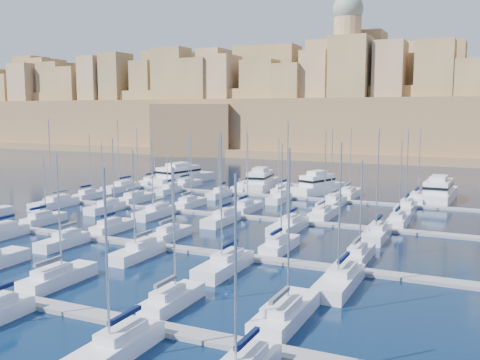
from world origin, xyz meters
The scene contains 47 objects.
ground centered at (0.00, 0.00, 0.00)m, with size 600.00×600.00×0.00m, color black.
pontoon_near centered at (0.00, -34.00, 0.20)m, with size 84.00×2.00×0.40m, color slate.
pontoon_mid_near centered at (0.00, -12.00, 0.20)m, with size 84.00×2.00×0.40m, color slate.
pontoon_mid_far centered at (0.00, 10.00, 0.20)m, with size 84.00×2.00×0.40m, color slate.
pontoon_far centered at (0.00, 32.00, 0.20)m, with size 84.00×2.00×0.40m, color slate.
sailboat_3 centered at (-1.91, -28.71, 0.73)m, with size 2.64×8.81×12.65m.
sailboat_4 centered at (11.96, -29.18, 0.73)m, with size 2.35×7.84×12.87m.
sailboat_5 centered at (22.33, -28.18, 0.76)m, with size 2.97×9.89×14.77m.
sailboat_10 centered at (13.61, -39.38, 0.74)m, with size 2.70×8.99×14.00m.
sailboat_13 centered at (-25.33, -7.25, 0.70)m, with size 2.31×7.70×10.78m.
sailboat_14 centered at (-12.04, -7.15, 0.74)m, with size 2.37×7.91×13.87m.
sailboat_15 centered at (-2.04, -7.31, 0.71)m, with size 2.27×7.58×11.77m.
sailboat_16 centered at (13.76, -6.93, 0.74)m, with size 2.50×8.35×13.77m.
sailboat_17 centered at (23.74, -7.14, 0.72)m, with size 2.38×7.93×12.09m.
sailboat_20 centered at (-12.34, -16.86, 0.72)m, with size 2.38×7.92×12.60m.
sailboat_21 centered at (-0.42, -17.17, 0.73)m, with size 2.57×8.56×13.29m.
sailboat_22 centered at (11.42, -17.75, 0.76)m, with size 2.92×9.73×15.54m.
sailboat_23 centered at (24.25, -17.87, 0.76)m, with size 2.99×9.98×14.84m.
sailboat_24 centered at (-35.03, 14.61, 0.73)m, with size 2.23×7.42×13.19m.
sailboat_25 centered at (-24.18, 15.36, 0.75)m, with size 2.68×8.94×14.49m.
sailboat_26 centered at (-12.07, 15.00, 0.74)m, with size 2.46×8.22×14.05m.
sailboat_27 centered at (-0.84, 15.21, 0.74)m, with size 2.59×8.64×13.88m.
sailboat_28 centered at (12.89, 15.49, 0.75)m, with size 2.77×9.22×14.49m.
sailboat_29 centered at (24.90, 15.23, 0.74)m, with size 2.61×8.69×13.46m.
sailboat_30 centered at (-34.05, 4.11, 0.77)m, with size 3.01×10.03×16.28m.
sailboat_31 centered at (-23.12, 4.88, 0.72)m, with size 2.54×8.46×12.42m.
sailboat_32 centered at (-12.66, 4.56, 0.73)m, with size 2.73×9.11×12.79m.
sailboat_33 centered at (-0.28, 4.61, 0.75)m, with size 2.70×9.01×14.78m.
sailboat_34 centered at (10.98, 4.01, 0.77)m, with size 3.07×10.22×16.02m.
sailboat_35 centered at (23.60, 4.50, 0.76)m, with size 2.77×9.24×15.38m.
sailboat_36 centered at (-35.20, 37.29, 0.74)m, with size 2.64×8.80×13.60m.
sailboat_37 centered at (-25.79, 37.40, 0.73)m, with size 2.71×9.02×12.48m.
sailboat_38 centered at (-11.21, 37.74, 0.75)m, with size 2.91×9.72×14.69m.
sailboat_39 centered at (-1.91, 38.14, 0.77)m, with size 3.16×10.53×15.80m.
sailboat_40 centered at (11.63, 38.14, 0.76)m, with size 3.16×10.54×14.33m.
sailboat_41 centered at (25.01, 37.79, 0.75)m, with size 2.95×9.82×14.47m.
sailboat_42 centered at (-35.93, 25.94, 0.77)m, with size 3.11×10.37×15.87m.
sailboat_43 centered at (-24.51, 27.31, 0.71)m, with size 2.27×7.58×11.53m.
sailboat_44 centered at (-12.30, 27.22, 0.72)m, with size 2.33×7.76×12.18m.
sailboat_45 centered at (0.81, 26.99, 0.72)m, with size 2.47×8.24×12.53m.
sailboat_46 centered at (11.48, 25.90, 0.76)m, with size 3.14×10.46×14.51m.
sailboat_47 centered at (24.44, 26.45, 0.75)m, with size 2.80×9.32×14.63m.
motor_yacht_a centered at (-31.13, 42.87, 1.73)m, with size 9.17×20.23×5.25m.
motor_yacht_b centered at (-9.02, 41.10, 1.73)m, with size 6.94×16.34×5.25m.
motor_yacht_c centered at (4.54, 40.33, 1.73)m, with size 8.70×14.79×5.25m.
motor_yacht_d centered at (28.46, 41.87, 1.73)m, with size 6.01×17.64×5.25m.
fortified_city centered at (-0.19, 155.26, 14.74)m, with size 460.00×108.95×59.52m.
Camera 1 is at (36.90, -68.28, 17.47)m, focal length 40.00 mm.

